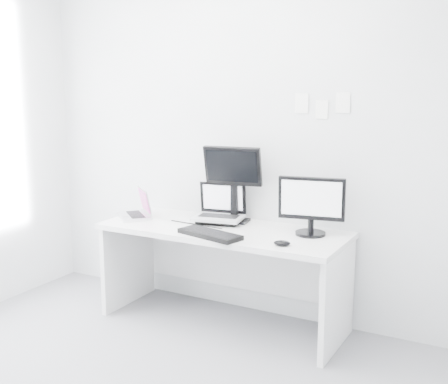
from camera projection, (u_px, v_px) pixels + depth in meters
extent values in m
plane|color=silver|center=(245.00, 138.00, 4.37)|extent=(3.60, 0.00, 3.60)
cube|color=white|center=(223.00, 276.00, 4.25)|extent=(1.80, 0.70, 0.73)
cube|color=silver|center=(133.00, 202.00, 4.49)|extent=(0.39, 0.39, 0.24)
cube|color=black|center=(212.00, 204.00, 4.53)|extent=(0.11, 0.11, 0.19)
cube|color=#AFB2B7|center=(218.00, 203.00, 4.30)|extent=(0.41, 0.34, 0.30)
cube|color=black|center=(233.00, 183.00, 4.31)|extent=(0.45, 0.22, 0.59)
cube|color=black|center=(311.00, 205.00, 3.95)|extent=(0.49, 0.30, 0.42)
cube|color=black|center=(210.00, 234.00, 3.95)|extent=(0.50, 0.27, 0.03)
ellipsoid|color=black|center=(282.00, 243.00, 3.72)|extent=(0.13, 0.10, 0.04)
cube|color=white|center=(302.00, 103.00, 4.10)|extent=(0.10, 0.00, 0.14)
cube|color=white|center=(322.00, 109.00, 4.04)|extent=(0.09, 0.00, 0.13)
cube|color=white|center=(343.00, 103.00, 3.96)|extent=(0.10, 0.00, 0.14)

